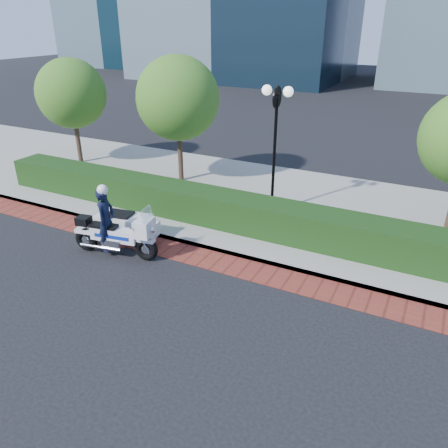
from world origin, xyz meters
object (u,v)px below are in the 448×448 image
at_px(tree_a, 71,94).
at_px(tree_b, 178,99).
at_px(lamppost, 275,131).
at_px(police_motorcycle, 118,226).

distance_m(tree_a, tree_b, 5.50).
relative_size(lamppost, police_motorcycle, 1.59).
bearing_deg(tree_a, police_motorcycle, -39.28).
xyz_separation_m(lamppost, police_motorcycle, (-3.13, -4.32, -2.22)).
xyz_separation_m(tree_a, tree_b, (5.50, 0.00, 0.21)).
height_order(tree_a, police_motorcycle, tree_a).
distance_m(lamppost, tree_b, 4.71).
height_order(lamppost, police_motorcycle, lamppost).
bearing_deg(lamppost, tree_a, 172.59).
distance_m(lamppost, police_motorcycle, 5.78).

